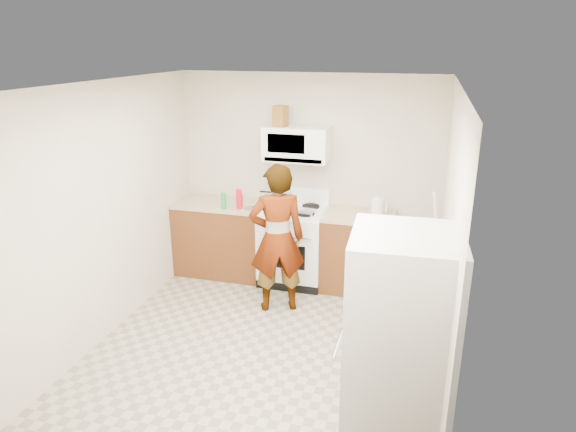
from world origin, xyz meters
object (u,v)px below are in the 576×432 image
(kettle, at_px, (378,207))
(person, at_px, (277,239))
(gas_range, at_px, (294,244))
(microwave, at_px, (297,144))
(saucepan, at_px, (281,197))
(fridge, at_px, (399,352))

(kettle, bearing_deg, person, -133.51)
(gas_range, bearing_deg, kettle, 4.65)
(microwave, xyz_separation_m, saucepan, (-0.21, 0.05, -0.68))
(gas_range, height_order, microwave, microwave)
(fridge, distance_m, saucepan, 3.20)
(gas_range, relative_size, kettle, 6.44)
(fridge, xyz_separation_m, saucepan, (-1.62, 2.76, 0.17))
(microwave, relative_size, saucepan, 3.05)
(gas_range, bearing_deg, person, -89.42)
(person, distance_m, kettle, 1.28)
(saucepan, bearing_deg, microwave, -13.57)
(microwave, height_order, fridge, microwave)
(saucepan, bearing_deg, kettle, -4.73)
(person, relative_size, saucepan, 6.64)
(gas_range, xyz_separation_m, microwave, (0.00, 0.13, 1.21))
(person, bearing_deg, fridge, 104.06)
(microwave, height_order, saucepan, microwave)
(microwave, relative_size, fridge, 0.45)
(gas_range, relative_size, microwave, 1.49)
(gas_range, height_order, person, person)
(saucepan, bearing_deg, gas_range, -40.19)
(person, xyz_separation_m, kettle, (0.98, 0.81, 0.20))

